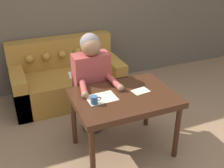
% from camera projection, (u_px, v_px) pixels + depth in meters
% --- Properties ---
extents(ground_plane, '(16.00, 16.00, 0.00)m').
position_uv_depth(ground_plane, '(129.00, 154.00, 3.31)').
color(ground_plane, '#846647').
extents(wall_back, '(8.00, 0.06, 2.60)m').
position_uv_depth(wall_back, '(74.00, 8.00, 4.39)').
color(wall_back, brown).
rests_on(wall_back, ground_plane).
extents(dining_table, '(1.12, 0.80, 0.74)m').
position_uv_depth(dining_table, '(124.00, 102.00, 3.09)').
color(dining_table, '#381E11').
rests_on(dining_table, ground_plane).
extents(couch, '(1.64, 0.90, 0.90)m').
position_uv_depth(couch, '(67.00, 79.00, 4.37)').
color(couch, olive).
rests_on(couch, ground_plane).
extents(person, '(0.50, 0.62, 1.30)m').
position_uv_depth(person, '(92.00, 82.00, 3.45)').
color(person, '#33281E').
rests_on(person, ground_plane).
extents(pattern_paper_main, '(0.32, 0.24, 0.00)m').
position_uv_depth(pattern_paper_main, '(102.00, 98.00, 2.99)').
color(pattern_paper_main, beige).
rests_on(pattern_paper_main, dining_table).
extents(pattern_paper_offcut, '(0.20, 0.16, 0.00)m').
position_uv_depth(pattern_paper_offcut, '(141.00, 91.00, 3.13)').
color(pattern_paper_offcut, beige).
rests_on(pattern_paper_offcut, dining_table).
extents(scissors, '(0.22, 0.07, 0.01)m').
position_uv_depth(scissors, '(99.00, 98.00, 2.99)').
color(scissors, silver).
rests_on(scissors, dining_table).
extents(mug, '(0.11, 0.08, 0.09)m').
position_uv_depth(mug, '(94.00, 100.00, 2.87)').
color(mug, '#335B84').
rests_on(mug, dining_table).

